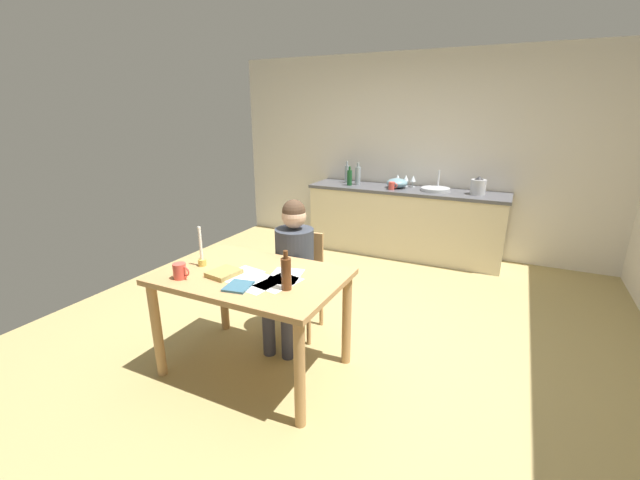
# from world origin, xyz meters

# --- Properties ---
(ground_plane) EXTENTS (5.20, 5.20, 0.04)m
(ground_plane) POSITION_xyz_m (0.00, 0.00, -0.02)
(ground_plane) COLOR tan
(wall_back) EXTENTS (5.20, 0.12, 2.60)m
(wall_back) POSITION_xyz_m (0.00, 2.60, 1.30)
(wall_back) COLOR silver
(wall_back) RESTS_ON ground
(kitchen_counter) EXTENTS (2.55, 0.64, 0.90)m
(kitchen_counter) POSITION_xyz_m (0.00, 2.24, 0.45)
(kitchen_counter) COLOR beige
(kitchen_counter) RESTS_ON ground
(dining_table) EXTENTS (1.29, 0.86, 0.77)m
(dining_table) POSITION_xyz_m (-0.32, -0.79, 0.66)
(dining_table) COLOR tan
(dining_table) RESTS_ON ground
(chair_at_table) EXTENTS (0.45, 0.45, 0.87)m
(chair_at_table) POSITION_xyz_m (-0.31, -0.12, 0.49)
(chair_at_table) COLOR tan
(chair_at_table) RESTS_ON ground
(person_seated) EXTENTS (0.37, 0.62, 1.19)m
(person_seated) POSITION_xyz_m (-0.29, -0.27, 0.68)
(person_seated) COLOR #333842
(person_seated) RESTS_ON ground
(coffee_mug) EXTENTS (0.13, 0.09, 0.11)m
(coffee_mug) POSITION_xyz_m (-0.71, -1.07, 0.83)
(coffee_mug) COLOR #D84C3F
(coffee_mug) RESTS_ON dining_table
(candlestick) EXTENTS (0.06, 0.06, 0.30)m
(candlestick) POSITION_xyz_m (-0.74, -0.82, 0.86)
(candlestick) COLOR gold
(candlestick) RESTS_ON dining_table
(book_magazine) EXTENTS (0.21, 0.23, 0.03)m
(book_magazine) POSITION_xyz_m (-0.48, -0.90, 0.79)
(book_magazine) COLOR #9C8546
(book_magazine) RESTS_ON dining_table
(book_cookery) EXTENTS (0.18, 0.21, 0.02)m
(book_cookery) POSITION_xyz_m (-0.26, -1.02, 0.78)
(book_cookery) COLOR #335D72
(book_cookery) RESTS_ON dining_table
(paper_letter) EXTENTS (0.25, 0.32, 0.00)m
(paper_letter) POSITION_xyz_m (-0.17, -0.91, 0.77)
(paper_letter) COLOR white
(paper_letter) RESTS_ON dining_table
(paper_bill) EXTENTS (0.26, 0.33, 0.00)m
(paper_bill) POSITION_xyz_m (-0.38, -0.84, 0.77)
(paper_bill) COLOR white
(paper_bill) RESTS_ON dining_table
(paper_envelope) EXTENTS (0.27, 0.34, 0.00)m
(paper_envelope) POSITION_xyz_m (-0.08, -0.72, 0.77)
(paper_envelope) COLOR white
(paper_envelope) RESTS_ON dining_table
(paper_receipt) EXTENTS (0.26, 0.33, 0.00)m
(paper_receipt) POSITION_xyz_m (-0.07, -0.84, 0.77)
(paper_receipt) COLOR white
(paper_receipt) RESTS_ON dining_table
(wine_bottle_on_table) EXTENTS (0.07, 0.07, 0.26)m
(wine_bottle_on_table) POSITION_xyz_m (0.03, -0.90, 0.88)
(wine_bottle_on_table) COLOR #593319
(wine_bottle_on_table) RESTS_ON dining_table
(sink_unit) EXTENTS (0.36, 0.36, 0.24)m
(sink_unit) POSITION_xyz_m (0.38, 2.24, 0.92)
(sink_unit) COLOR #B2B7BC
(sink_unit) RESTS_ON kitchen_counter
(bottle_oil) EXTENTS (0.06, 0.06, 0.30)m
(bottle_oil) POSITION_xyz_m (-0.88, 2.34, 1.03)
(bottle_oil) COLOR #8C999E
(bottle_oil) RESTS_ON kitchen_counter
(bottle_vinegar) EXTENTS (0.07, 0.07, 0.26)m
(bottle_vinegar) POSITION_xyz_m (-0.76, 2.14, 1.01)
(bottle_vinegar) COLOR #194C23
(bottle_vinegar) RESTS_ON kitchen_counter
(bottle_wine_red) EXTENTS (0.08, 0.08, 0.30)m
(bottle_wine_red) POSITION_xyz_m (-0.68, 2.25, 1.03)
(bottle_wine_red) COLOR #8C999E
(bottle_wine_red) RESTS_ON kitchen_counter
(mixing_bowl) EXTENTS (0.27, 0.27, 0.12)m
(mixing_bowl) POSITION_xyz_m (-0.13, 2.24, 0.96)
(mixing_bowl) COLOR #668C99
(mixing_bowl) RESTS_ON kitchen_counter
(stovetop_kettle) EXTENTS (0.18, 0.18, 0.22)m
(stovetop_kettle) POSITION_xyz_m (0.88, 2.24, 1.00)
(stovetop_kettle) COLOR #B7BABF
(stovetop_kettle) RESTS_ON kitchen_counter
(wine_glass_near_sink) EXTENTS (0.07, 0.07, 0.15)m
(wine_glass_near_sink) POSITION_xyz_m (0.05, 2.39, 1.01)
(wine_glass_near_sink) COLOR silver
(wine_glass_near_sink) RESTS_ON kitchen_counter
(wine_glass_by_kettle) EXTENTS (0.07, 0.07, 0.15)m
(wine_glass_by_kettle) POSITION_xyz_m (-0.05, 2.39, 1.01)
(wine_glass_by_kettle) COLOR silver
(wine_glass_by_kettle) RESTS_ON kitchen_counter
(wine_glass_back_left) EXTENTS (0.07, 0.07, 0.15)m
(wine_glass_back_left) POSITION_xyz_m (-0.16, 2.39, 1.01)
(wine_glass_back_left) COLOR silver
(wine_glass_back_left) RESTS_ON kitchen_counter
(teacup_on_counter) EXTENTS (0.12, 0.08, 0.10)m
(teacup_on_counter) POSITION_xyz_m (-0.15, 2.09, 0.95)
(teacup_on_counter) COLOR #D84C3F
(teacup_on_counter) RESTS_ON kitchen_counter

